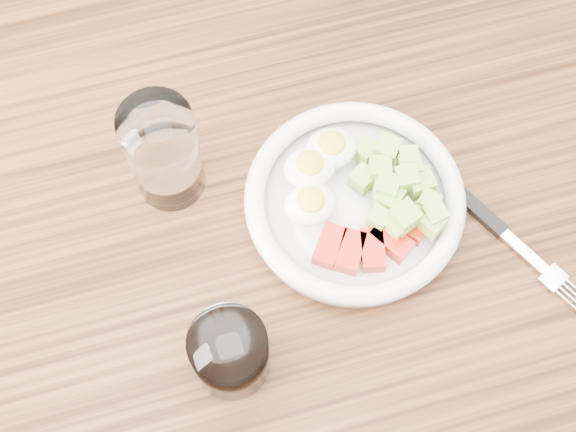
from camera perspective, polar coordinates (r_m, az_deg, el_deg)
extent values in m
plane|color=brown|center=(1.58, 0.46, -11.62)|extent=(4.00, 4.00, 0.00)
cube|color=#5B3419|center=(0.86, 0.82, -1.73)|extent=(1.50, 0.90, 0.04)
cylinder|color=white|center=(0.85, 4.69, 0.73)|extent=(0.22, 0.22, 0.01)
torus|color=white|center=(0.83, 4.78, 1.20)|extent=(0.23, 0.23, 0.02)
cube|color=#B61B0B|center=(0.81, 2.96, -2.13)|extent=(0.04, 0.05, 0.02)
cube|color=#B61B0B|center=(0.81, 4.46, -2.56)|extent=(0.04, 0.05, 0.02)
cube|color=#B61B0B|center=(0.81, 6.01, -2.43)|extent=(0.03, 0.05, 0.02)
cube|color=#B61B0B|center=(0.82, 7.36, -1.77)|extent=(0.04, 0.05, 0.02)
cube|color=#B61B0B|center=(0.83, 8.30, -0.69)|extent=(0.05, 0.05, 0.02)
ellipsoid|color=white|center=(0.83, 1.53, 3.43)|extent=(0.05, 0.05, 0.03)
ellipsoid|color=yellow|center=(0.82, 1.56, 3.80)|extent=(0.03, 0.03, 0.01)
ellipsoid|color=white|center=(0.84, 3.09, 4.82)|extent=(0.05, 0.05, 0.03)
ellipsoid|color=yellow|center=(0.83, 3.14, 5.21)|extent=(0.03, 0.03, 0.01)
ellipsoid|color=white|center=(0.82, 1.62, 0.82)|extent=(0.05, 0.05, 0.03)
ellipsoid|color=yellow|center=(0.80, 1.64, 1.16)|extent=(0.03, 0.03, 0.01)
cube|color=#A3CC4E|center=(0.84, 8.96, 2.97)|extent=(0.03, 0.03, 0.02)
cube|color=#A3CC4E|center=(0.84, 8.63, 3.47)|extent=(0.02, 0.02, 0.02)
cube|color=#A3CC4E|center=(0.81, 10.39, 0.06)|extent=(0.02, 0.02, 0.02)
cube|color=#A3CC4E|center=(0.82, 7.01, 2.05)|extent=(0.03, 0.03, 0.02)
cube|color=#A3CC4E|center=(0.82, 6.47, -0.18)|extent=(0.03, 0.03, 0.02)
cube|color=#A3CC4E|center=(0.84, 5.30, 2.63)|extent=(0.03, 0.03, 0.02)
cube|color=#A3CC4E|center=(0.83, 8.43, 2.64)|extent=(0.02, 0.02, 0.02)
cube|color=#A3CC4E|center=(0.85, 5.51, 4.65)|extent=(0.03, 0.03, 0.02)
cube|color=#A3CC4E|center=(0.85, 6.26, 2.92)|extent=(0.02, 0.02, 0.02)
cube|color=#A3CC4E|center=(0.82, 9.99, 0.95)|extent=(0.03, 0.03, 0.02)
cube|color=#A3CC4E|center=(0.82, 9.97, 0.37)|extent=(0.03, 0.03, 0.02)
cube|color=#A3CC4E|center=(0.83, 7.18, 1.21)|extent=(0.04, 0.04, 0.02)
cube|color=#A3CC4E|center=(0.82, 7.65, -0.61)|extent=(0.03, 0.03, 0.03)
cube|color=#A3CC4E|center=(0.84, 8.55, 4.14)|extent=(0.02, 0.02, 0.02)
cube|color=#A3CC4E|center=(0.84, 7.06, 4.74)|extent=(0.03, 0.03, 0.02)
cube|color=#A3CC4E|center=(0.81, 10.24, -0.57)|extent=(0.03, 0.03, 0.02)
cube|color=#A3CC4E|center=(0.80, 8.29, -0.07)|extent=(0.03, 0.03, 0.02)
cube|color=#A3CC4E|center=(0.84, 9.40, 2.31)|extent=(0.03, 0.03, 0.02)
cube|color=#A3CC4E|center=(0.83, 6.56, 3.33)|extent=(0.03, 0.03, 0.02)
cube|color=black|center=(0.87, 12.48, 1.22)|extent=(0.06, 0.10, 0.01)
cube|color=silver|center=(0.86, 16.58, -2.58)|extent=(0.04, 0.06, 0.00)
cube|color=silver|center=(0.86, 18.35, -4.21)|extent=(0.03, 0.03, 0.00)
cylinder|color=silver|center=(0.86, 19.45, -5.92)|extent=(0.02, 0.04, 0.00)
cylinder|color=silver|center=(0.86, 19.68, -5.66)|extent=(0.02, 0.04, 0.00)
cylinder|color=white|center=(0.82, -8.84, 4.49)|extent=(0.07, 0.07, 0.13)
cylinder|color=white|center=(0.76, -4.14, -9.71)|extent=(0.07, 0.07, 0.08)
cylinder|color=black|center=(0.76, -4.13, -9.74)|extent=(0.07, 0.07, 0.07)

